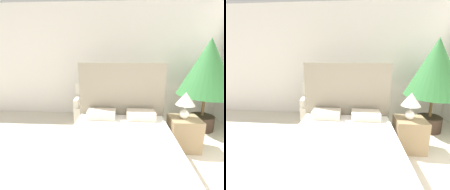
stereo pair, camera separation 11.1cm
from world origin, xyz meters
The scene contains 8 objects.
wall_back centered at (0.00, 3.95, 1.45)m, with size 10.00×0.06×2.90m.
bed centered at (0.26, 1.43, 0.31)m, with size 1.58×2.21×1.51m.
armchair_near_window_left centered at (-0.56, 3.22, 0.31)m, with size 0.63×0.63×0.94m.
armchair_near_window_right centered at (0.28, 3.22, 0.31)m, with size 0.62×0.62×0.94m.
potted_palm centered at (2.06, 3.05, 1.32)m, with size 1.18×1.18×1.98m.
nightstand centered at (1.38, 2.21, 0.29)m, with size 0.51×0.48×0.57m.
table_lamp centered at (1.35, 2.19, 0.89)m, with size 0.32×0.32×0.47m.
side_table centered at (-0.14, 3.21, 0.22)m, with size 0.34×0.34×0.43m.
Camera 2 is at (0.40, -0.72, 1.71)m, focal length 28.00 mm.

